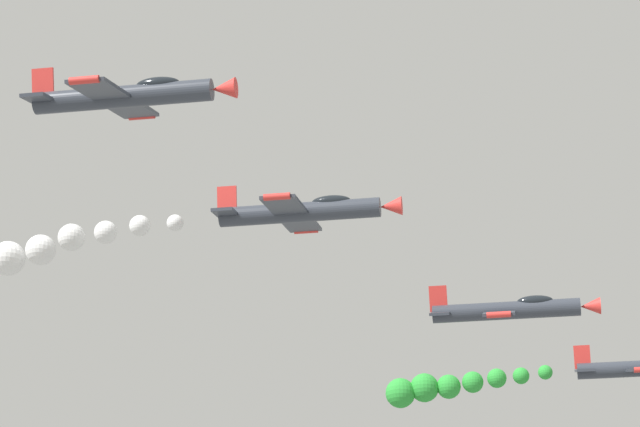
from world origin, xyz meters
The scene contains 4 objects.
smoke_trail_lead centered at (-22.05, 4.93, 128.83)m, with size 2.37×11.48×2.71m.
airplane_left_inner centered at (-11.48, 9.91, 130.40)m, with size 9.06×10.35×3.74m.
airplane_right_inner centered at (-0.13, -1.00, 132.79)m, with size 9.43×10.35×3.01m.
airplane_left_outer centered at (10.70, -7.94, 134.74)m, with size 9.22×10.35×3.42m.
Camera 1 is at (64.00, 10.27, 103.67)m, focal length 72.33 mm.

